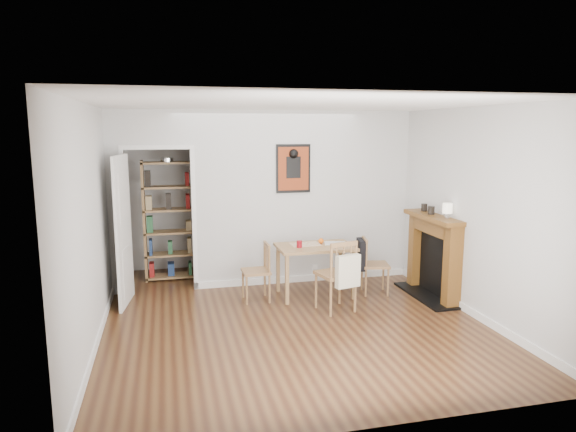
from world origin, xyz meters
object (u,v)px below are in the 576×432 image
object	(u,v)px
orange_fruit	(321,241)
mantel_lamp	(447,209)
chair_front	(336,275)
ceramic_jar_a	(431,210)
chair_right	(374,264)
ceramic_jar_b	(424,207)
notebook	(335,243)
fireplace	(434,253)
dining_table	(315,252)
chair_left	(256,272)
red_glass	(299,244)
bookshelf	(169,221)

from	to	relation	value
orange_fruit	mantel_lamp	xyz separation A→B (m)	(1.48, -0.82, 0.53)
chair_front	ceramic_jar_a	xyz separation A→B (m)	(1.48, 0.31, 0.74)
chair_right	orange_fruit	xyz separation A→B (m)	(-0.73, 0.20, 0.34)
chair_right	ceramic_jar_b	bearing A→B (deg)	2.50
chair_front	mantel_lamp	world-z (taller)	mantel_lamp
chair_front	notebook	bearing A→B (deg)	72.87
fireplace	ceramic_jar_b	bearing A→B (deg)	89.46
dining_table	ceramic_jar_a	size ratio (longest dim) A/B	9.44
dining_table	chair_left	xyz separation A→B (m)	(-0.85, -0.02, -0.23)
dining_table	notebook	xyz separation A→B (m)	(0.31, 0.05, 0.09)
fireplace	chair_left	bearing A→B (deg)	171.01
chair_front	orange_fruit	xyz separation A→B (m)	(0.03, 0.76, 0.28)
orange_fruit	notebook	bearing A→B (deg)	-19.05
red_glass	fireplace	bearing A→B (deg)	-10.58
red_glass	dining_table	bearing A→B (deg)	13.30
dining_table	mantel_lamp	distance (m)	1.87
chair_left	chair_front	bearing A→B (deg)	-33.93
chair_front	dining_table	bearing A→B (deg)	98.08
notebook	red_glass	bearing A→B (deg)	-169.17
dining_table	orange_fruit	bearing A→B (deg)	43.62
chair_right	ceramic_jar_b	world-z (taller)	ceramic_jar_b
notebook	ceramic_jar_b	world-z (taller)	ceramic_jar_b
chair_front	fireplace	size ratio (longest dim) A/B	0.76
dining_table	notebook	size ratio (longest dim) A/B	3.62
bookshelf	red_glass	size ratio (longest dim) A/B	19.25
red_glass	notebook	size ratio (longest dim) A/B	0.33
fireplace	notebook	world-z (taller)	fireplace
ceramic_jar_a	bookshelf	bearing A→B (deg)	154.58
chair_right	mantel_lamp	size ratio (longest dim) A/B	3.94
dining_table	chair_front	distance (m)	0.67
red_glass	ceramic_jar_a	world-z (taller)	ceramic_jar_a
orange_fruit	notebook	xyz separation A→B (m)	(0.19, -0.06, -0.03)
orange_fruit	ceramic_jar_b	world-z (taller)	ceramic_jar_b
chair_right	ceramic_jar_a	xyz separation A→B (m)	(0.73, -0.24, 0.79)
chair_front	chair_right	bearing A→B (deg)	36.42
bookshelf	ceramic_jar_a	bearing A→B (deg)	-25.42
fireplace	orange_fruit	xyz separation A→B (m)	(-1.49, 0.52, 0.15)
red_glass	orange_fruit	world-z (taller)	red_glass
bookshelf	red_glass	bearing A→B (deg)	-39.28
fireplace	ceramic_jar_a	size ratio (longest dim) A/B	11.12
chair_left	fireplace	xyz separation A→B (m)	(2.46, -0.39, 0.21)
ceramic_jar_a	notebook	bearing A→B (deg)	163.31
red_glass	mantel_lamp	bearing A→B (deg)	-19.53
bookshelf	ceramic_jar_b	xyz separation A→B (m)	(3.58, -1.41, 0.29)
red_glass	ceramic_jar_b	bearing A→B (deg)	0.02
bookshelf	mantel_lamp	size ratio (longest dim) A/B	9.00
dining_table	chair_front	world-z (taller)	chair_front
dining_table	ceramic_jar_a	world-z (taller)	ceramic_jar_a
bookshelf	mantel_lamp	world-z (taller)	bookshelf
dining_table	notebook	world-z (taller)	notebook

